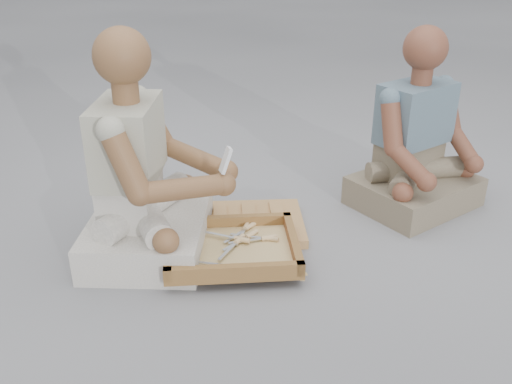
{
  "coord_description": "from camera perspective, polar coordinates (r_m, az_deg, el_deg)",
  "views": [
    {
      "loc": [
        -0.4,
        -1.98,
        1.35
      ],
      "look_at": [
        -0.12,
        0.19,
        0.3
      ],
      "focal_mm": 40.0,
      "sensor_mm": 36.0,
      "label": 1
    }
  ],
  "objects": [
    {
      "name": "carved_panel",
      "position": [
        2.76,
        -2.02,
        -3.24
      ],
      "size": [
        0.68,
        0.48,
        0.04
      ],
      "primitive_type": "cube",
      "rotation": [
        0.0,
        0.0,
        -0.07
      ],
      "color": "#A56B40",
      "rests_on": "ground"
    },
    {
      "name": "wood_chip_0",
      "position": [
        2.56,
        -2.21,
        -6.29
      ],
      "size": [
        0.02,
        0.02,
        0.0
      ],
      "primitive_type": "cube",
      "rotation": [
        0.0,
        0.0,
        1.82
      ],
      "color": "#DDBB82",
      "rests_on": "ground"
    },
    {
      "name": "wood_chip_9",
      "position": [
        2.41,
        -10.08,
        -8.93
      ],
      "size": [
        0.02,
        0.02,
        0.0
      ],
      "primitive_type": "cube",
      "rotation": [
        0.0,
        0.0,
        1.49
      ],
      "color": "#DDBB82",
      "rests_on": "ground"
    },
    {
      "name": "wood_chip_3",
      "position": [
        2.62,
        2.51,
        -5.45
      ],
      "size": [
        0.02,
        0.02,
        0.0
      ],
      "primitive_type": "cube",
      "rotation": [
        0.0,
        0.0,
        1.44
      ],
      "color": "#DDBB82",
      "rests_on": "ground"
    },
    {
      "name": "chisel_2",
      "position": [
        2.53,
        0.99,
        -4.65
      ],
      "size": [
        0.21,
        0.09,
        0.02
      ],
      "rotation": [
        0.0,
        0.0,
        -0.36
      ],
      "color": "silver",
      "rests_on": "tool_tray"
    },
    {
      "name": "wood_chip_8",
      "position": [
        2.73,
        -2.96,
        -4.05
      ],
      "size": [
        0.02,
        0.02,
        0.0
      ],
      "primitive_type": "cube",
      "rotation": [
        0.0,
        0.0,
        0.61
      ],
      "color": "#DDBB82",
      "rests_on": "ground"
    },
    {
      "name": "chisel_1",
      "position": [
        2.51,
        -1.86,
        -4.67
      ],
      "size": [
        0.2,
        0.12,
        0.02
      ],
      "rotation": [
        0.0,
        0.0,
        -0.51
      ],
      "color": "silver",
      "rests_on": "tool_tray"
    },
    {
      "name": "chisel_0",
      "position": [
        2.61,
        -1.05,
        -3.56
      ],
      "size": [
        0.1,
        0.21,
        0.02
      ],
      "rotation": [
        0.0,
        0.0,
        1.2
      ],
      "color": "silver",
      "rests_on": "tool_tray"
    },
    {
      "name": "wood_chip_6",
      "position": [
        2.63,
        4.8,
        -5.36
      ],
      "size": [
        0.02,
        0.02,
        0.0
      ],
      "primitive_type": "cube",
      "rotation": [
        0.0,
        0.0,
        2.84
      ],
      "color": "#DDBB82",
      "rests_on": "ground"
    },
    {
      "name": "craftsman",
      "position": [
        2.5,
        -11.19,
        1.06
      ],
      "size": [
        0.71,
        0.71,
        0.99
      ],
      "rotation": [
        0.0,
        0.0,
        -1.74
      ],
      "color": "silver",
      "rests_on": "ground"
    },
    {
      "name": "mobile_phone",
      "position": [
        2.33,
        -3.05,
        3.2
      ],
      "size": [
        0.06,
        0.05,
        0.11
      ],
      "rotation": [
        -0.35,
        0.0,
        -1.36
      ],
      "color": "white",
      "rests_on": "craftsman"
    },
    {
      "name": "ground",
      "position": [
        2.43,
        3.36,
        -8.21
      ],
      "size": [
        60.0,
        60.0,
        0.0
      ],
      "primitive_type": "plane",
      "color": "gray",
      "rests_on": "ground"
    },
    {
      "name": "chisel_6",
      "position": [
        2.61,
        -0.91,
        -3.63
      ],
      "size": [
        0.17,
        0.17,
        0.02
      ],
      "rotation": [
        0.0,
        0.0,
        0.81
      ],
      "color": "silver",
      "rests_on": "tool_tray"
    },
    {
      "name": "wood_chip_11",
      "position": [
        2.78,
        -2.06,
        -3.48
      ],
      "size": [
        0.02,
        0.02,
        0.0
      ],
      "primitive_type": "cube",
      "rotation": [
        0.0,
        0.0,
        0.02
      ],
      "color": "#DDBB82",
      "rests_on": "ground"
    },
    {
      "name": "tool_tray",
      "position": [
        2.47,
        -2.38,
        -5.68
      ],
      "size": [
        0.58,
        0.48,
        0.07
      ],
      "rotation": [
        0.0,
        0.0,
        -0.04
      ],
      "color": "brown",
      "rests_on": "carved_panel"
    },
    {
      "name": "wood_chip_7",
      "position": [
        2.7,
        -6.24,
        -4.59
      ],
      "size": [
        0.02,
        0.02,
        0.0
      ],
      "primitive_type": "cube",
      "rotation": [
        0.0,
        0.0,
        0.24
      ],
      "color": "#DDBB82",
      "rests_on": "ground"
    },
    {
      "name": "wood_chip_4",
      "position": [
        2.44,
        4.94,
        -8.17
      ],
      "size": [
        0.02,
        0.02,
        0.0
      ],
      "primitive_type": "cube",
      "rotation": [
        0.0,
        0.0,
        1.7
      ],
      "color": "#DDBB82",
      "rests_on": "ground"
    },
    {
      "name": "chisel_4",
      "position": [
        2.53,
        0.84,
        -4.64
      ],
      "size": [
        0.22,
        0.05,
        0.02
      ],
      "rotation": [
        0.0,
        0.0,
        0.14
      ],
      "color": "silver",
      "rests_on": "tool_tray"
    },
    {
      "name": "chisel_5",
      "position": [
        2.49,
        -1.9,
        -4.96
      ],
      "size": [
        0.13,
        0.19,
        0.02
      ],
      "rotation": [
        0.0,
        0.0,
        1.0
      ],
      "color": "silver",
      "rests_on": "tool_tray"
    },
    {
      "name": "wood_chip_5",
      "position": [
        2.85,
        0.05,
        -2.64
      ],
      "size": [
        0.02,
        0.02,
        0.0
      ],
      "primitive_type": "cube",
      "rotation": [
        0.0,
        0.0,
        0.48
      ],
      "color": "#DDBB82",
      "rests_on": "ground"
    },
    {
      "name": "wood_chip_10",
      "position": [
        2.4,
        4.69,
        -8.73
      ],
      "size": [
        0.02,
        0.02,
        0.0
      ],
      "primitive_type": "cube",
      "rotation": [
        0.0,
        0.0,
        2.82
      ],
      "color": "#DDBB82",
      "rests_on": "ground"
    },
    {
      "name": "chisel_7",
      "position": [
        2.35,
        -2.62,
        -7.38
      ],
      "size": [
        0.21,
        0.09,
        0.02
      ],
      "rotation": [
        0.0,
        0.0,
        -0.33
      ],
      "color": "silver",
      "rests_on": "tool_tray"
    },
    {
      "name": "companion",
      "position": [
        3.0,
        15.8,
        4.13
      ],
      "size": [
        0.74,
        0.69,
        0.91
      ],
      "rotation": [
        0.0,
        0.0,
        3.64
      ],
      "color": "#716751",
      "rests_on": "ground"
    },
    {
      "name": "wood_chip_2",
      "position": [
        2.85,
        -7.96,
        -2.99
      ],
      "size": [
        0.02,
        0.02,
        0.0
      ],
      "primitive_type": "cube",
      "rotation": [
        0.0,
        0.0,
        1.75
      ],
      "color": "#DDBB82",
      "rests_on": "ground"
    },
    {
      "name": "wood_chip_1",
      "position": [
        2.62,
        2.72,
        -5.48
      ],
      "size": [
        0.02,
        0.02,
        0.0
      ],
      "primitive_type": "cube",
      "rotation": [
        0.0,
        0.0,
        2.58
      ],
      "color": "#DDBB82",
      "rests_on": "ground"
    },
    {
      "name": "chisel_3",
      "position": [
        2.55,
        -0.78,
        -4.42
      ],
      "size": [
        0.17,
        0.16,
        0.02
      ],
      "rotation": [
        0.0,
        0.0,
        0.74
      ],
      "color": "silver",
      "rests_on": "tool_tray"
    }
  ]
}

